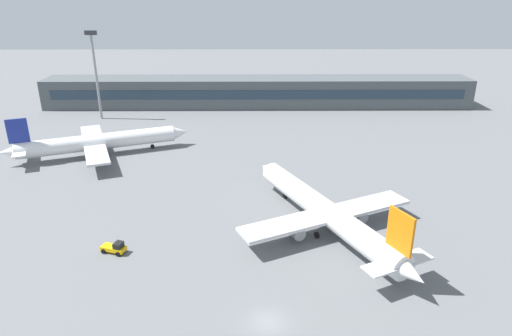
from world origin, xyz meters
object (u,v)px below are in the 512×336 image
at_px(airplane_mid, 99,142).
at_px(airplane_near, 323,210).
at_px(baggage_tug_yellow, 115,248).
at_px(floodlight_tower_west, 95,69).

bearing_deg(airplane_mid, airplane_near, -36.69).
relative_size(airplane_near, baggage_tug_yellow, 10.11).
distance_m(airplane_near, airplane_mid, 57.14).
height_order(airplane_mid, baggage_tug_yellow, airplane_mid).
xyz_separation_m(airplane_near, airplane_mid, (-45.82, 34.14, -0.08)).
height_order(airplane_near, airplane_mid, airplane_near).
bearing_deg(airplane_mid, baggage_tug_yellow, -70.29).
distance_m(airplane_mid, baggage_tug_yellow, 43.73).
bearing_deg(airplane_near, airplane_mid, 143.31).
height_order(airplane_mid, floodlight_tower_west, floodlight_tower_west).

